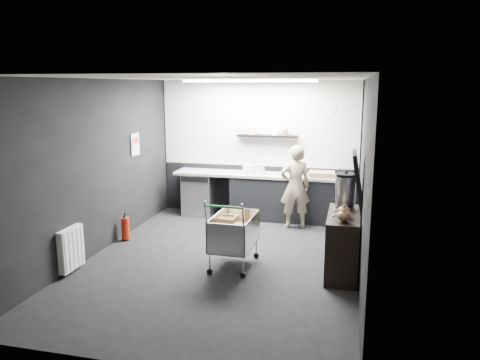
# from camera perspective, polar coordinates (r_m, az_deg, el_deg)

# --- Properties ---
(floor) EXTENTS (5.50, 5.50, 0.00)m
(floor) POSITION_cam_1_polar(r_m,az_deg,el_deg) (7.15, -2.25, -9.86)
(floor) COLOR black
(floor) RESTS_ON ground
(ceiling) EXTENTS (5.50, 5.50, 0.00)m
(ceiling) POSITION_cam_1_polar(r_m,az_deg,el_deg) (6.65, -2.44, 12.34)
(ceiling) COLOR white
(ceiling) RESTS_ON wall_back
(wall_back) EXTENTS (5.50, 0.00, 5.50)m
(wall_back) POSITION_cam_1_polar(r_m,az_deg,el_deg) (9.41, 2.27, 3.88)
(wall_back) COLOR black
(wall_back) RESTS_ON floor
(wall_front) EXTENTS (5.50, 0.00, 5.50)m
(wall_front) POSITION_cam_1_polar(r_m,az_deg,el_deg) (4.27, -12.58, -5.89)
(wall_front) COLOR black
(wall_front) RESTS_ON floor
(wall_left) EXTENTS (0.00, 5.50, 5.50)m
(wall_left) POSITION_cam_1_polar(r_m,az_deg,el_deg) (7.56, -17.08, 1.47)
(wall_left) COLOR black
(wall_left) RESTS_ON floor
(wall_right) EXTENTS (0.00, 5.50, 5.50)m
(wall_right) POSITION_cam_1_polar(r_m,az_deg,el_deg) (6.52, 14.81, 0.03)
(wall_right) COLOR black
(wall_right) RESTS_ON floor
(kitchen_wall_panel) EXTENTS (3.95, 0.02, 1.70)m
(kitchen_wall_panel) POSITION_cam_1_polar(r_m,az_deg,el_deg) (9.34, 2.27, 6.90)
(kitchen_wall_panel) COLOR silver
(kitchen_wall_panel) RESTS_ON wall_back
(dado_panel) EXTENTS (3.95, 0.02, 1.00)m
(dado_panel) POSITION_cam_1_polar(r_m,az_deg,el_deg) (9.54, 2.21, -1.20)
(dado_panel) COLOR black
(dado_panel) RESTS_ON wall_back
(floating_shelf) EXTENTS (1.20, 0.22, 0.04)m
(floating_shelf) POSITION_cam_1_polar(r_m,az_deg,el_deg) (9.21, 3.35, 5.39)
(floating_shelf) COLOR black
(floating_shelf) RESTS_ON wall_back
(wall_clock) EXTENTS (0.20, 0.03, 0.20)m
(wall_clock) POSITION_cam_1_polar(r_m,az_deg,el_deg) (9.14, 11.01, 8.48)
(wall_clock) COLOR white
(wall_clock) RESTS_ON wall_back
(poster) EXTENTS (0.02, 0.30, 0.40)m
(poster) POSITION_cam_1_polar(r_m,az_deg,el_deg) (8.65, -12.68, 4.26)
(poster) COLOR silver
(poster) RESTS_ON wall_left
(poster_red_band) EXTENTS (0.02, 0.22, 0.10)m
(poster_red_band) POSITION_cam_1_polar(r_m,az_deg,el_deg) (8.64, -12.67, 4.72)
(poster_red_band) COLOR red
(poster_red_band) RESTS_ON poster
(radiator) EXTENTS (0.10, 0.50, 0.60)m
(radiator) POSITION_cam_1_polar(r_m,az_deg,el_deg) (7.04, -19.91, -7.88)
(radiator) COLOR white
(radiator) RESTS_ON wall_left
(ceiling_strip) EXTENTS (2.40, 0.20, 0.04)m
(ceiling_strip) POSITION_cam_1_polar(r_m,az_deg,el_deg) (8.45, 1.11, 11.98)
(ceiling_strip) COLOR white
(ceiling_strip) RESTS_ON ceiling
(prep_counter) EXTENTS (3.20, 0.61, 0.90)m
(prep_counter) POSITION_cam_1_polar(r_m,az_deg,el_deg) (9.23, 2.64, -1.92)
(prep_counter) COLOR black
(prep_counter) RESTS_ON floor
(person) EXTENTS (0.65, 0.53, 1.54)m
(person) POSITION_cam_1_polar(r_m,az_deg,el_deg) (8.62, 6.75, -0.83)
(person) COLOR beige
(person) RESTS_ON floor
(shopping_cart) EXTENTS (0.59, 0.95, 1.04)m
(shopping_cart) POSITION_cam_1_polar(r_m,az_deg,el_deg) (6.80, -0.78, -6.57)
(shopping_cart) COLOR silver
(shopping_cart) RESTS_ON floor
(sideboard) EXTENTS (0.49, 1.15, 1.72)m
(sideboard) POSITION_cam_1_polar(r_m,az_deg,el_deg) (6.72, 12.54, -6.58)
(sideboard) COLOR black
(sideboard) RESTS_ON floor
(fire_extinguisher) EXTENTS (0.14, 0.14, 0.46)m
(fire_extinguisher) POSITION_cam_1_polar(r_m,az_deg,el_deg) (8.21, -13.79, -5.66)
(fire_extinguisher) COLOR #B31E0B
(fire_extinguisher) RESTS_ON floor
(cardboard_box) EXTENTS (0.50, 0.39, 0.10)m
(cardboard_box) POSITION_cam_1_polar(r_m,az_deg,el_deg) (8.94, 9.92, 0.69)
(cardboard_box) COLOR #9E8654
(cardboard_box) RESTS_ON prep_counter
(pink_tub) EXTENTS (0.20, 0.20, 0.20)m
(pink_tub) POSITION_cam_1_polar(r_m,az_deg,el_deg) (9.13, 2.38, 1.39)
(pink_tub) COLOR silver
(pink_tub) RESTS_ON prep_counter
(white_container) EXTENTS (0.21, 0.18, 0.17)m
(white_container) POSITION_cam_1_polar(r_m,az_deg,el_deg) (9.12, 1.06, 1.32)
(white_container) COLOR white
(white_container) RESTS_ON prep_counter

